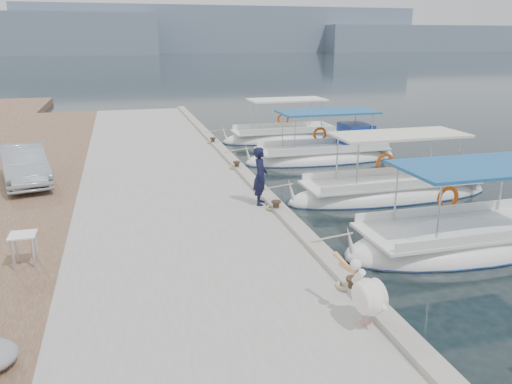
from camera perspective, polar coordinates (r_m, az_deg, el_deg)
ground at (r=13.37m, az=5.65°, el=-6.19°), size 400.00×400.00×0.00m
concrete_quay at (r=17.26m, az=-9.66°, el=-0.06°), size 6.00×40.00×0.50m
quay_curb at (r=17.63m, az=-0.69°, el=1.59°), size 0.44×40.00×0.12m
cobblestone_strip at (r=17.56m, az=-26.09°, el=-1.31°), size 4.00×40.00×0.50m
distant_hills at (r=215.67m, az=-6.39°, el=17.57°), size 330.00×60.00×18.00m
fishing_caique_b at (r=14.24m, az=22.48°, el=-5.45°), size 6.71×2.55×2.83m
fishing_caique_c at (r=17.93m, az=15.01°, el=-0.18°), size 7.53×2.11×2.83m
fishing_caique_d at (r=22.87m, az=7.79°, el=4.09°), size 7.22×2.25×2.83m
fishing_caique_e at (r=27.23m, az=3.15°, el=6.15°), size 6.75×2.16×2.83m
mooring_bollards at (r=14.34m, az=2.31°, el=-1.53°), size 0.28×20.28×0.33m
pelican at (r=8.95m, az=12.60°, el=-11.37°), size 0.64×1.40×1.08m
fisherman at (r=14.81m, az=0.49°, el=1.84°), size 0.60×0.74×1.74m
parked_car at (r=18.79m, az=-24.96°, el=2.80°), size 2.24×4.13×1.29m
folding_table at (r=11.99m, az=-25.03°, el=-5.31°), size 0.55×0.55×0.73m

